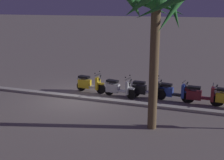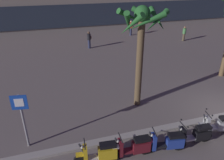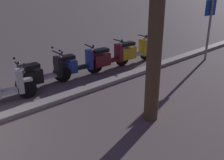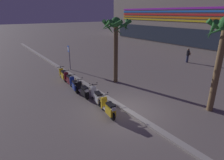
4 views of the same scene
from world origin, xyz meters
TOP-DOWN VIEW (x-y plane):
  - scooter_yellow_gap_after_mid at (-7.06, -1.06)m, footprint 1.72×0.56m
  - scooter_maroon_tail_end at (-5.75, -1.11)m, footprint 1.74×0.56m
  - scooter_blue_second_in_line at (-4.41, -1.25)m, footprint 1.78×0.63m
  - scooter_black_mid_rear at (-3.12, -1.20)m, footprint 1.84×0.56m
  - crossing_sign at (-9.66, 0.67)m, footprint 0.60×0.16m

SIDE VIEW (x-z plane):
  - scooter_blue_second_in_line at x=-4.41m, z-range -0.08..0.97m
  - scooter_black_mid_rear at x=-3.12m, z-range -0.14..1.04m
  - scooter_maroon_tail_end at x=-5.75m, z-range -0.07..0.97m
  - scooter_yellow_gap_after_mid at x=-7.06m, z-range -0.06..0.98m
  - crossing_sign at x=-9.66m, z-range 0.30..2.70m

